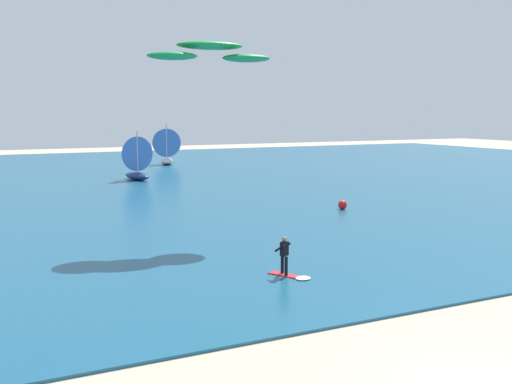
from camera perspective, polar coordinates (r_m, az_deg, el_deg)
ocean at (r=62.06m, az=-15.46°, el=0.92°), size 160.00×90.00×0.10m
kitesurfer at (r=25.41m, az=3.06°, el=-6.66°), size 1.38×2.00×1.67m
kite at (r=33.88m, az=-4.41°, el=13.08°), size 7.14×2.96×1.05m
sailboat_trailing at (r=81.25m, az=-8.47°, el=4.37°), size 4.17×4.71×5.29m
sailboat_near_shore at (r=62.86m, az=-11.53°, el=3.25°), size 3.83×4.40×4.97m
marker_buoy at (r=43.13m, az=8.21°, el=-1.21°), size 0.64×0.64×0.64m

